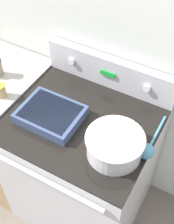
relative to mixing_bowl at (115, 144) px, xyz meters
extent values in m
cube|color=silver|center=(-0.24, 0.49, 0.28)|extent=(8.00, 0.05, 2.50)
cube|color=#BCBCC1|center=(-0.24, 0.11, -0.53)|extent=(0.80, 0.70, 0.89)
cube|color=black|center=(-0.24, 0.11, -0.08)|extent=(0.80, 0.70, 0.02)
cylinder|color=silver|center=(-0.24, -0.26, -0.15)|extent=(0.65, 0.02, 0.02)
cube|color=#BCBCC1|center=(-0.24, 0.43, 0.03)|extent=(0.80, 0.05, 0.20)
cylinder|color=white|center=(-0.48, 0.40, 0.04)|extent=(0.04, 0.02, 0.04)
cylinder|color=white|center=(0.00, 0.40, 0.04)|extent=(0.04, 0.02, 0.04)
cube|color=green|center=(-0.24, 0.40, 0.04)|extent=(0.09, 0.01, 0.03)
cube|color=tan|center=(-0.88, 0.11, -0.53)|extent=(0.49, 0.70, 0.89)
cylinder|color=silver|center=(0.00, 0.00, -0.01)|extent=(0.27, 0.27, 0.12)
torus|color=silver|center=(0.00, 0.00, 0.05)|extent=(0.29, 0.29, 0.01)
cylinder|color=beige|center=(0.00, 0.00, 0.03)|extent=(0.25, 0.25, 0.02)
cube|color=#38476B|center=(-0.40, 0.04, -0.04)|extent=(0.33, 0.26, 0.06)
cube|color=tan|center=(-0.40, 0.04, -0.03)|extent=(0.29, 0.23, 0.03)
cylinder|color=teal|center=(0.14, 0.20, -0.06)|extent=(0.01, 0.28, 0.01)
sphere|color=teal|center=(0.14, 0.06, -0.03)|extent=(0.08, 0.08, 0.08)
cylinder|color=tan|center=(-0.73, 0.04, -0.02)|extent=(0.05, 0.05, 0.07)
cylinder|color=yellow|center=(-0.73, 0.04, 0.02)|extent=(0.06, 0.06, 0.01)
camera|label=1|loc=(0.32, -0.84, 1.20)|focal=50.00mm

